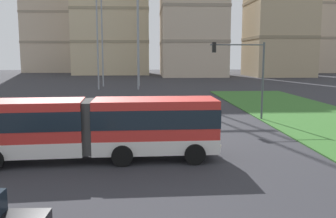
{
  "coord_description": "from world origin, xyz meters",
  "views": [
    {
      "loc": [
        -1.66,
        -6.5,
        5.09
      ],
      "look_at": [
        -0.5,
        13.29,
        2.2
      ],
      "focal_mm": 39.05,
      "sensor_mm": 36.0,
      "label": 1
    }
  ],
  "objects": [
    {
      "name": "articulated_bus",
      "position": [
        -4.08,
        11.17,
        1.65
      ],
      "size": [
        11.95,
        3.23,
        3.0
      ],
      "color": "red",
      "rests_on": "ground"
    },
    {
      "name": "apartment_tower_east",
      "position": [
        48.67,
        109.06,
        19.98
      ],
      "size": [
        16.1,
        19.83,
        39.93
      ],
      "color": "#C6B299",
      "rests_on": "ground"
    },
    {
      "name": "traffic_light_far_right",
      "position": [
        6.15,
        22.0,
        4.25
      ],
      "size": [
        4.34,
        0.28,
        6.15
      ],
      "color": "#474C51",
      "rests_on": "ground"
    }
  ]
}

